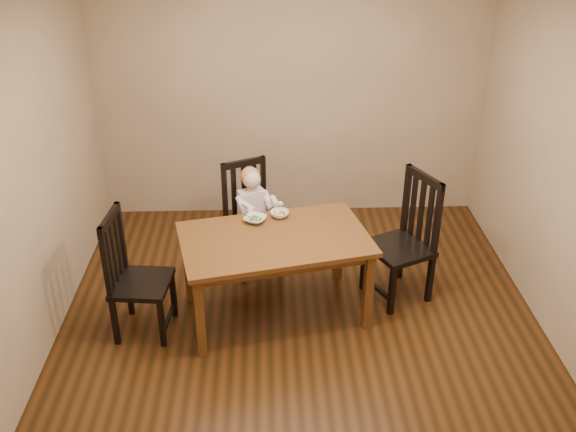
{
  "coord_description": "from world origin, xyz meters",
  "views": [
    {
      "loc": [
        -0.26,
        -4.35,
        3.35
      ],
      "look_at": [
        -0.09,
        0.25,
        0.86
      ],
      "focal_mm": 40.0,
      "sensor_mm": 36.0,
      "label": 1
    }
  ],
  "objects_px": {
    "chair_child": "(251,219)",
    "toddler": "(252,208)",
    "dining_table": "(275,246)",
    "chair_left": "(134,277)",
    "bowl_veg": "(280,214)",
    "chair_right": "(405,240)",
    "bowl_peas": "(255,219)"
  },
  "relations": [
    {
      "from": "chair_right",
      "to": "bowl_peas",
      "type": "distance_m",
      "value": 1.3
    },
    {
      "from": "chair_child",
      "to": "chair_right",
      "type": "relative_size",
      "value": 0.91
    },
    {
      "from": "bowl_peas",
      "to": "chair_child",
      "type": "bearing_deg",
      "value": 95.96
    },
    {
      "from": "chair_child",
      "to": "bowl_peas",
      "type": "distance_m",
      "value": 0.58
    },
    {
      "from": "bowl_peas",
      "to": "chair_left",
      "type": "bearing_deg",
      "value": -155.29
    },
    {
      "from": "chair_left",
      "to": "bowl_veg",
      "type": "bearing_deg",
      "value": 120.22
    },
    {
      "from": "toddler",
      "to": "chair_child",
      "type": "bearing_deg",
      "value": -90.0
    },
    {
      "from": "chair_child",
      "to": "toddler",
      "type": "xyz_separation_m",
      "value": [
        0.02,
        -0.05,
        0.13
      ]
    },
    {
      "from": "dining_table",
      "to": "toddler",
      "type": "relative_size",
      "value": 3.14
    },
    {
      "from": "chair_left",
      "to": "chair_right",
      "type": "bearing_deg",
      "value": 107.02
    },
    {
      "from": "toddler",
      "to": "dining_table",
      "type": "bearing_deg",
      "value": 80.34
    },
    {
      "from": "dining_table",
      "to": "chair_left",
      "type": "relative_size",
      "value": 1.56
    },
    {
      "from": "dining_table",
      "to": "bowl_peas",
      "type": "distance_m",
      "value": 0.33
    },
    {
      "from": "bowl_veg",
      "to": "chair_right",
      "type": "bearing_deg",
      "value": -4.78
    },
    {
      "from": "chair_left",
      "to": "bowl_peas",
      "type": "bearing_deg",
      "value": 120.81
    },
    {
      "from": "chair_child",
      "to": "chair_right",
      "type": "height_order",
      "value": "chair_right"
    },
    {
      "from": "chair_child",
      "to": "bowl_veg",
      "type": "height_order",
      "value": "chair_child"
    },
    {
      "from": "bowl_veg",
      "to": "dining_table",
      "type": "bearing_deg",
      "value": -98.03
    },
    {
      "from": "chair_left",
      "to": "bowl_peas",
      "type": "xyz_separation_m",
      "value": [
        0.96,
        0.44,
        0.26
      ]
    },
    {
      "from": "dining_table",
      "to": "chair_left",
      "type": "distance_m",
      "value": 1.14
    },
    {
      "from": "chair_child",
      "to": "chair_right",
      "type": "bearing_deg",
      "value": 134.35
    },
    {
      "from": "dining_table",
      "to": "bowl_peas",
      "type": "relative_size",
      "value": 9.22
    },
    {
      "from": "chair_left",
      "to": "bowl_veg",
      "type": "relative_size",
      "value": 6.62
    },
    {
      "from": "chair_right",
      "to": "bowl_veg",
      "type": "distance_m",
      "value": 1.1
    },
    {
      "from": "dining_table",
      "to": "chair_child",
      "type": "distance_m",
      "value": 0.82
    },
    {
      "from": "dining_table",
      "to": "chair_child",
      "type": "xyz_separation_m",
      "value": [
        -0.21,
        0.77,
        -0.16
      ]
    },
    {
      "from": "toddler",
      "to": "bowl_peas",
      "type": "bearing_deg",
      "value": 69.52
    },
    {
      "from": "chair_right",
      "to": "dining_table",
      "type": "bearing_deg",
      "value": 77.38
    },
    {
      "from": "dining_table",
      "to": "chair_left",
      "type": "height_order",
      "value": "chair_left"
    },
    {
      "from": "chair_child",
      "to": "bowl_veg",
      "type": "bearing_deg",
      "value": 96.91
    },
    {
      "from": "chair_child",
      "to": "chair_right",
      "type": "xyz_separation_m",
      "value": [
        1.34,
        -0.52,
        0.05
      ]
    },
    {
      "from": "chair_left",
      "to": "chair_right",
      "type": "relative_size",
      "value": 0.93
    }
  ]
}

